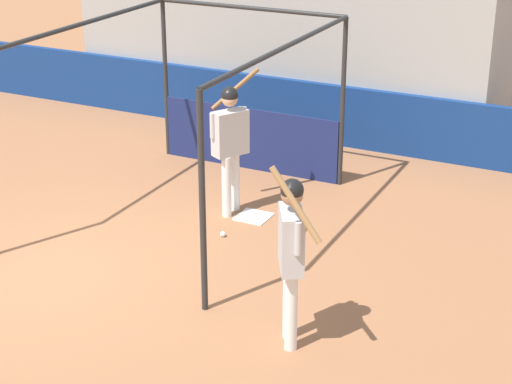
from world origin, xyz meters
TOP-DOWN VIEW (x-y plane):
  - ground_plane at (0.00, 0.00)m, footprint 60.00×60.00m
  - outfield_wall at (0.00, 5.88)m, footprint 24.00×0.12m
  - bleacher_section at (-0.00, 7.55)m, footprint 7.60×3.20m
  - batting_cage at (0.59, 3.29)m, footprint 3.08×4.16m
  - home_plate at (1.48, 2.58)m, footprint 0.44×0.44m
  - player_batter at (1.12, 2.59)m, footprint 0.58×0.94m
  - player_waiting at (3.22, -0.07)m, footprint 0.66×0.67m
  - baseball at (1.39, 1.84)m, footprint 0.07×0.07m

SIDE VIEW (x-z plane):
  - ground_plane at x=0.00m, z-range 0.00..0.00m
  - home_plate at x=1.48m, z-range 0.00..0.02m
  - baseball at x=1.39m, z-range 0.00..0.07m
  - outfield_wall at x=0.00m, z-range 0.00..1.03m
  - player_batter at x=1.12m, z-range 0.14..2.06m
  - player_waiting at x=3.22m, z-range 0.08..2.15m
  - batting_cage at x=0.59m, z-range -0.07..2.47m
  - bleacher_section at x=0.00m, z-range -0.01..2.70m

